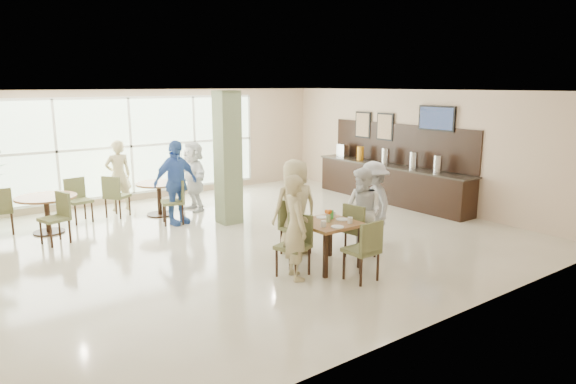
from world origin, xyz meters
TOP-DOWN VIEW (x-y plane):
  - ground at (0.00, 0.00)m, footprint 10.00×10.00m
  - room_shell at (0.00, 0.00)m, footprint 10.00×10.00m
  - window_bank at (-0.50, 4.46)m, footprint 7.00×0.04m
  - column at (0.40, 1.20)m, footprint 0.45×0.45m
  - main_table at (0.32, -2.14)m, footprint 0.87×0.87m
  - round_table_left at (-2.91, 2.67)m, footprint 1.16×1.16m
  - round_table_right at (-0.54, 2.70)m, footprint 1.02×1.02m
  - chairs_main_table at (0.32, -2.12)m, footprint 2.00×2.07m
  - chairs_table_left at (-2.93, 2.69)m, footprint 2.01×1.85m
  - chairs_table_right at (-0.59, 2.67)m, footprint 2.16×1.88m
  - tabletop_clutter at (0.34, -2.15)m, footprint 0.71×0.79m
  - buffet_counter at (4.70, 0.51)m, footprint 0.64×4.70m
  - wall_tv at (4.94, -0.60)m, footprint 0.06×1.00m
  - framed_art_a at (4.95, 1.00)m, footprint 0.05×0.55m
  - framed_art_b at (4.95, 1.80)m, footprint 0.05×0.55m
  - teen_left at (-0.42, -2.23)m, footprint 0.55×0.68m
  - teen_far at (0.33, -1.24)m, footprint 0.89×0.60m
  - teen_right at (1.19, -2.03)m, footprint 0.59×0.75m
  - teen_standing at (1.75, -1.73)m, footprint 0.89×1.14m
  - adult_a at (-0.55, 1.76)m, footprint 1.14×0.79m
  - adult_b at (0.30, 2.65)m, footprint 0.72×1.54m
  - adult_standing at (-1.11, 3.70)m, footprint 0.61×0.41m

SIDE VIEW (x-z plane):
  - ground at x=0.00m, z-range 0.00..0.00m
  - chairs_main_table at x=0.32m, z-range 0.00..0.95m
  - chairs_table_left at x=-2.93m, z-range 0.00..0.95m
  - chairs_table_right at x=-0.59m, z-range 0.00..0.95m
  - buffet_counter at x=4.70m, z-range -0.42..1.53m
  - round_table_right at x=-0.54m, z-range 0.18..0.93m
  - round_table_left at x=-2.91m, z-range 0.21..0.96m
  - main_table at x=0.32m, z-range 0.27..1.02m
  - teen_right at x=1.19m, z-range 0.00..1.52m
  - teen_standing at x=1.75m, z-range 0.00..1.56m
  - teen_left at x=-0.42m, z-range 0.00..1.62m
  - tabletop_clutter at x=0.34m, z-range 0.71..0.91m
  - adult_b at x=0.30m, z-range 0.00..1.63m
  - adult_standing at x=-1.11m, z-range 0.00..1.66m
  - teen_far at x=0.33m, z-range 0.00..1.66m
  - adult_a at x=-0.55m, z-range 0.00..1.79m
  - window_bank at x=-0.50m, z-range -2.10..4.90m
  - column at x=0.40m, z-range 0.00..2.80m
  - room_shell at x=0.00m, z-range -3.30..6.70m
  - framed_art_a at x=4.95m, z-range 1.50..2.20m
  - framed_art_b at x=4.95m, z-range 1.50..2.20m
  - wall_tv at x=4.94m, z-range 1.86..2.44m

